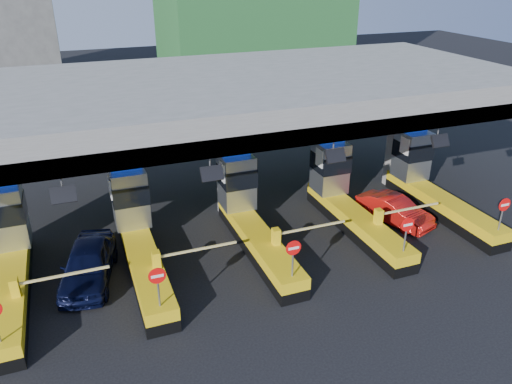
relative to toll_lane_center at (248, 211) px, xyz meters
name	(u,v)px	position (x,y,z in m)	size (l,w,h in m)	color
ground	(250,241)	(0.00, -0.28, -1.40)	(120.00, 120.00, 0.00)	black
toll_canopy	(228,96)	(0.00, 2.59, 4.74)	(28.00, 12.09, 7.00)	slate
toll_lane_far_left	(8,253)	(-10.00, 0.00, 0.00)	(4.43, 8.00, 4.16)	black
toll_lane_left	(137,231)	(-5.00, 0.00, 0.00)	(4.43, 8.00, 4.16)	black
toll_lane_center	(248,211)	(0.00, 0.00, 0.00)	(4.43, 8.00, 4.16)	black
toll_lane_right	(344,195)	(5.00, 0.00, 0.00)	(4.43, 8.00, 4.16)	black
toll_lane_far_right	(428,180)	(10.00, 0.00, 0.00)	(4.43, 8.00, 4.16)	black
van	(88,264)	(-7.14, -0.89, -0.61)	(1.85, 4.60, 1.57)	black
red_car	(394,210)	(7.30, -1.05, -0.75)	(1.37, 3.94, 1.30)	red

